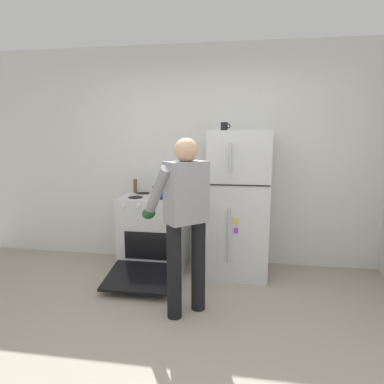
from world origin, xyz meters
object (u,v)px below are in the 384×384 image
Objects in this scene: red_pot at (166,191)px; coffee_mug at (224,126)px; pepper_mill at (135,186)px; refrigerator at (238,204)px; person_cook at (184,212)px; stove_range at (154,233)px.

coffee_mug reaches higher than red_pot.
coffee_mug is at bearing 8.49° from red_pot.
pepper_mill is at bearing 172.44° from coffee_mug.
coffee_mug is at bearing -7.56° from pepper_mill.
person_cook is (-0.45, -1.00, 0.12)m from refrigerator.
person_cook is 1.47m from pepper_mill.
refrigerator is at bearing 0.99° from stove_range.
pepper_mill is at bearing 151.48° from red_pot.
refrigerator is 1.08m from stove_range.
pepper_mill is (-1.31, 0.20, 0.15)m from refrigerator.
stove_range is at bearing -179.01° from refrigerator.
person_cook is at bearing -54.48° from pepper_mill.
stove_range is 1.52m from coffee_mug.
person_cook reaches higher than stove_range.
pepper_mill is at bearing 171.29° from refrigerator.
refrigerator reaches higher than stove_range.
person_cook is at bearing -67.37° from red_pot.
red_pot is (-0.85, -0.05, 0.13)m from refrigerator.
coffee_mug reaches higher than person_cook.
coffee_mug is at bearing 164.17° from refrigerator.
stove_range is at bearing 168.60° from red_pot.
stove_range is 0.55m from red_pot.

